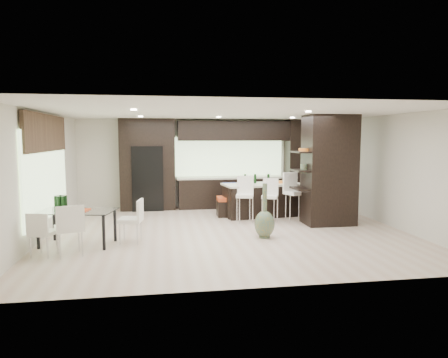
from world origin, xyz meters
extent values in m
plane|color=#C6AD98|center=(0.00, 0.00, 0.00)|extent=(8.00, 8.00, 0.00)
cube|color=beige|center=(0.00, 3.50, 1.35)|extent=(8.00, 0.02, 2.70)
cube|color=beige|center=(-4.00, 0.00, 1.35)|extent=(0.02, 7.00, 2.70)
cube|color=beige|center=(4.00, 0.00, 1.35)|extent=(0.02, 7.00, 2.70)
cube|color=white|center=(0.00, 0.00, 2.70)|extent=(8.00, 7.00, 0.02)
cube|color=#B2D199|center=(-3.96, 0.20, 1.35)|extent=(0.04, 3.20, 1.90)
cube|color=#B2D199|center=(0.60, 3.46, 1.55)|extent=(3.40, 0.04, 1.20)
cube|color=brown|center=(-3.93, 0.20, 2.25)|extent=(0.08, 3.00, 0.80)
cube|color=white|center=(0.00, 0.25, 2.68)|extent=(4.00, 3.00, 0.02)
cube|color=black|center=(0.50, 3.17, 1.35)|extent=(6.80, 0.68, 2.70)
cube|color=black|center=(-1.90, 3.12, 0.95)|extent=(0.90, 0.68, 1.90)
cube|color=black|center=(2.60, 0.40, 1.35)|extent=(1.20, 0.80, 2.70)
cube|color=black|center=(1.24, 1.66, 0.45)|extent=(2.25, 1.20, 0.89)
cube|color=white|center=(0.58, 0.89, 0.47)|extent=(0.52, 0.52, 0.95)
cube|color=white|center=(1.24, 0.91, 0.45)|extent=(0.51, 0.51, 0.89)
cube|color=white|center=(1.89, 0.88, 0.51)|extent=(0.57, 0.57, 1.01)
cube|color=black|center=(0.69, 1.76, 0.27)|extent=(1.40, 0.57, 0.53)
cube|color=white|center=(-3.17, -0.69, 0.35)|extent=(1.60, 1.11, 0.70)
cube|color=white|center=(-3.17, -1.42, 0.44)|extent=(0.61, 0.61, 0.88)
cube|color=white|center=(-3.63, -1.38, 0.38)|extent=(0.50, 0.50, 0.76)
cube|color=white|center=(-2.14, -0.69, 0.41)|extent=(0.52, 0.52, 0.83)
camera|label=1|loc=(-1.48, -8.89, 2.16)|focal=32.00mm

